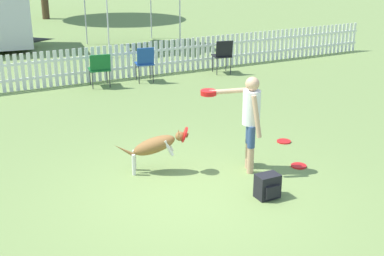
% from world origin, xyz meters
% --- Properties ---
extents(ground_plane, '(240.00, 240.00, 0.00)m').
position_xyz_m(ground_plane, '(0.00, 0.00, 0.00)').
color(ground_plane, olive).
extents(handler_person, '(0.82, 0.92, 1.56)m').
position_xyz_m(handler_person, '(1.20, 0.42, 0.98)').
color(handler_person, tan).
rests_on(handler_person, ground_plane).
extents(leaping_dog, '(1.15, 0.63, 0.76)m').
position_xyz_m(leaping_dog, '(-0.14, 1.00, 0.46)').
color(leaping_dog, olive).
rests_on(leaping_dog, ground_plane).
extents(frisbee_near_handler, '(0.26, 0.26, 0.02)m').
position_xyz_m(frisbee_near_handler, '(2.05, 0.14, 0.01)').
color(frisbee_near_handler, red).
rests_on(frisbee_near_handler, ground_plane).
extents(frisbee_near_dog, '(0.26, 0.26, 0.02)m').
position_xyz_m(frisbee_near_dog, '(2.49, 1.16, 0.01)').
color(frisbee_near_dog, red).
rests_on(frisbee_near_dog, ground_plane).
extents(backpack_on_grass, '(0.34, 0.27, 0.36)m').
position_xyz_m(backpack_on_grass, '(0.95, -0.54, 0.18)').
color(backpack_on_grass, black).
rests_on(backpack_on_grass, ground_plane).
extents(picket_fence, '(19.10, 0.04, 0.92)m').
position_xyz_m(picket_fence, '(-0.00, 6.93, 0.46)').
color(picket_fence, white).
rests_on(picket_fence, ground_plane).
extents(folding_chair_blue_left, '(0.51, 0.53, 0.93)m').
position_xyz_m(folding_chair_blue_left, '(1.82, 6.29, 0.56)').
color(folding_chair_blue_left, '#333338').
rests_on(folding_chair_blue_left, ground_plane).
extents(folding_chair_center, '(0.55, 0.57, 0.93)m').
position_xyz_m(folding_chair_center, '(4.06, 6.17, 0.56)').
color(folding_chair_center, '#333338').
rests_on(folding_chair_center, ground_plane).
extents(folding_chair_green_right, '(0.58, 0.59, 0.86)m').
position_xyz_m(folding_chair_green_right, '(0.63, 6.35, 0.52)').
color(folding_chair_green_right, '#333338').
rests_on(folding_chair_green_right, ground_plane).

